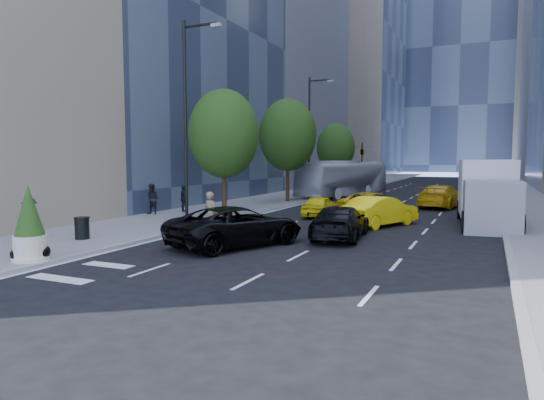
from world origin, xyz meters
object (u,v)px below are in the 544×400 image
at_px(box_truck, 487,192).
at_px(trash_can, 82,228).
at_px(city_bus, 344,179).
at_px(planter_shrub, 29,224).
at_px(skateboarder, 211,217).
at_px(black_sedan_lincoln, 237,226).
at_px(black_sedan_mercedes, 340,222).

distance_m(box_truck, trash_can, 19.87).
bearing_deg(city_bus, planter_shrub, -78.79).
bearing_deg(trash_can, planter_shrub, -66.51).
height_order(skateboarder, box_truck, box_truck).
xyz_separation_m(black_sedan_lincoln, planter_shrub, (-4.60, -5.88, 0.55)).
bearing_deg(black_sedan_mercedes, black_sedan_lincoln, 40.42).
xyz_separation_m(black_sedan_mercedes, trash_can, (-9.62, -5.38, -0.13)).
relative_size(skateboarder, box_truck, 0.26).
height_order(black_sedan_mercedes, planter_shrub, planter_shrub).
bearing_deg(city_bus, black_sedan_mercedes, -60.16).
bearing_deg(skateboarder, trash_can, 56.49).
xyz_separation_m(city_bus, planter_shrub, (-1.80, -31.56, -0.29)).
relative_size(black_sedan_mercedes, planter_shrub, 1.98).
xyz_separation_m(skateboarder, city_bus, (-0.87, 24.50, 0.69)).
bearing_deg(box_truck, black_sedan_mercedes, -134.89).
xyz_separation_m(skateboarder, trash_can, (-4.37, -3.14, -0.37)).
bearing_deg(box_truck, black_sedan_lincoln, -136.35).
distance_m(skateboarder, box_truck, 14.48).
distance_m(black_sedan_lincoln, city_bus, 25.85).
bearing_deg(box_truck, city_bus, 123.08).
relative_size(black_sedan_mercedes, trash_can, 5.66).
bearing_deg(black_sedan_lincoln, black_sedan_mercedes, -110.16).
xyz_separation_m(skateboarder, black_sedan_mercedes, (5.25, 2.24, -0.24)).
distance_m(skateboarder, city_bus, 24.52).
distance_m(black_sedan_lincoln, box_truck, 13.93).
bearing_deg(black_sedan_mercedes, trash_can, 23.72).
bearing_deg(skateboarder, black_sedan_mercedes, -136.12).
bearing_deg(black_sedan_mercedes, box_truck, -135.30).
bearing_deg(box_truck, planter_shrub, -135.23).
bearing_deg(city_bus, box_truck, -37.37).
xyz_separation_m(black_sedan_mercedes, planter_shrub, (-7.92, -9.30, 0.63)).
distance_m(skateboarder, trash_can, 5.40).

